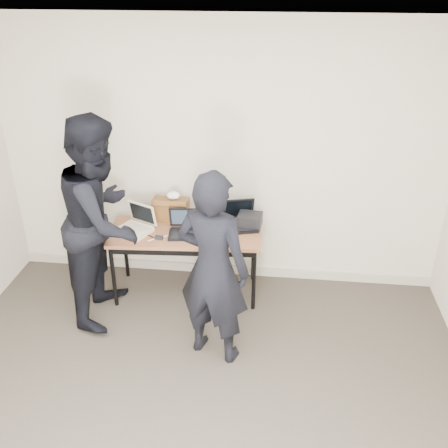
% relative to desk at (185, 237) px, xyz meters
% --- Properties ---
extents(room, '(4.60, 4.60, 2.80)m').
position_rel_desk_xyz_m(room, '(0.32, -1.83, 0.69)').
color(room, '#3B342C').
rests_on(room, ground).
extents(desk, '(1.54, 0.75, 0.72)m').
position_rel_desk_xyz_m(desk, '(0.00, 0.00, 0.00)').
color(desk, brown).
rests_on(desk, ground).
extents(laptop_beige, '(0.43, 0.42, 0.26)m').
position_rel_desk_xyz_m(laptop_beige, '(-0.49, -0.04, 0.11)').
color(laptop_beige, beige).
rests_on(laptop_beige, desk).
extents(laptop_center, '(0.34, 0.33, 0.24)m').
position_rel_desk_xyz_m(laptop_center, '(0.00, -0.02, 0.11)').
color(laptop_center, black).
rests_on(laptop_center, desk).
extents(laptop_right, '(0.43, 0.42, 0.26)m').
position_rel_desk_xyz_m(laptop_right, '(0.51, 0.19, 0.12)').
color(laptop_right, black).
rests_on(laptop_right, desk).
extents(leather_satchel, '(0.36, 0.18, 0.25)m').
position_rel_desk_xyz_m(leather_satchel, '(-0.18, 0.23, 0.19)').
color(leather_satchel, brown).
rests_on(leather_satchel, desk).
extents(tissue, '(0.14, 0.11, 0.08)m').
position_rel_desk_xyz_m(tissue, '(-0.15, 0.23, 0.34)').
color(tissue, white).
rests_on(tissue, leather_satchel).
extents(equipment_box, '(0.25, 0.22, 0.14)m').
position_rel_desk_xyz_m(equipment_box, '(0.63, 0.19, 0.13)').
color(equipment_box, black).
rests_on(equipment_box, desk).
extents(power_brick, '(0.08, 0.05, 0.03)m').
position_rel_desk_xyz_m(power_brick, '(-0.22, -0.17, 0.07)').
color(power_brick, black).
rests_on(power_brick, desk).
extents(cables, '(1.02, 0.51, 0.01)m').
position_rel_desk_xyz_m(cables, '(-0.04, -0.01, 0.06)').
color(cables, black).
rests_on(cables, desk).
extents(person_typist, '(0.73, 0.59, 1.73)m').
position_rel_desk_xyz_m(person_typist, '(0.40, -0.86, 0.20)').
color(person_typist, black).
rests_on(person_typist, ground).
extents(person_observer, '(0.78, 0.98, 1.97)m').
position_rel_desk_xyz_m(person_observer, '(-0.69, -0.35, 0.33)').
color(person_observer, black).
rests_on(person_observer, ground).
extents(baseboard, '(4.50, 0.03, 0.10)m').
position_rel_desk_xyz_m(baseboard, '(0.32, 0.40, -0.61)').
color(baseboard, '#A8A08B').
rests_on(baseboard, ground).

